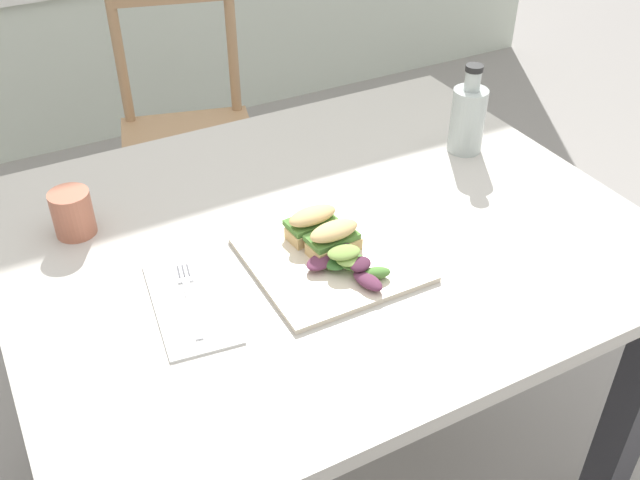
# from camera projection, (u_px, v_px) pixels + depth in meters

# --- Properties ---
(dining_table) EXTENTS (1.14, 0.93, 0.74)m
(dining_table) POSITION_uv_depth(u_px,v_px,m) (321.00, 281.00, 1.41)
(dining_table) COLOR #BCB7AD
(dining_table) RESTS_ON ground
(chair_wooden_far) EXTENTS (0.49, 0.49, 0.87)m
(chair_wooden_far) POSITION_uv_depth(u_px,v_px,m) (188.00, 135.00, 2.23)
(chair_wooden_far) COLOR tan
(chair_wooden_far) RESTS_ON ground
(plate_lunch) EXTENTS (0.27, 0.27, 0.01)m
(plate_lunch) POSITION_uv_depth(u_px,v_px,m) (331.00, 259.00, 1.25)
(plate_lunch) COLOR beige
(plate_lunch) RESTS_ON dining_table
(sandwich_half_front) EXTENTS (0.10, 0.06, 0.06)m
(sandwich_half_front) POSITION_uv_depth(u_px,v_px,m) (334.00, 238.00, 1.24)
(sandwich_half_front) COLOR #DBB270
(sandwich_half_front) RESTS_ON plate_lunch
(sandwich_half_back) EXTENTS (0.10, 0.06, 0.06)m
(sandwich_half_back) POSITION_uv_depth(u_px,v_px,m) (312.00, 223.00, 1.28)
(sandwich_half_back) COLOR #DBB270
(sandwich_half_back) RESTS_ON plate_lunch
(salad_mixed_greens) EXTENTS (0.13, 0.17, 0.04)m
(salad_mixed_greens) POSITION_uv_depth(u_px,v_px,m) (345.00, 258.00, 1.22)
(salad_mixed_greens) COLOR #518438
(salad_mixed_greens) RESTS_ON plate_lunch
(napkin_folded) EXTENTS (0.15, 0.26, 0.00)m
(napkin_folded) POSITION_uv_depth(u_px,v_px,m) (191.00, 302.00, 1.17)
(napkin_folded) COLOR white
(napkin_folded) RESTS_ON dining_table
(fork_on_napkin) EXTENTS (0.05, 0.19, 0.00)m
(fork_on_napkin) POSITION_uv_depth(u_px,v_px,m) (189.00, 294.00, 1.18)
(fork_on_napkin) COLOR silver
(fork_on_napkin) RESTS_ON napkin_folded
(bottle_cold_brew) EXTENTS (0.07, 0.07, 0.19)m
(bottle_cold_brew) POSITION_uv_depth(u_px,v_px,m) (467.00, 122.00, 1.53)
(bottle_cold_brew) COLOR black
(bottle_cold_brew) RESTS_ON dining_table
(cup_extra_side) EXTENTS (0.07, 0.07, 0.08)m
(cup_extra_side) POSITION_uv_depth(u_px,v_px,m) (73.00, 213.00, 1.30)
(cup_extra_side) COLOR #B2664C
(cup_extra_side) RESTS_ON dining_table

